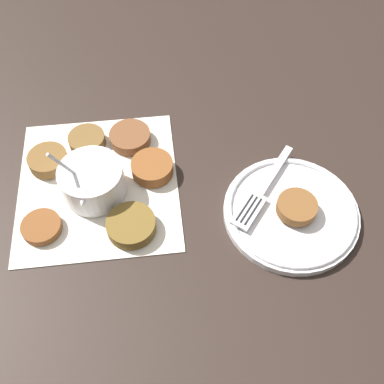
% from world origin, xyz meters
% --- Properties ---
extents(ground_plane, '(4.00, 4.00, 0.00)m').
position_xyz_m(ground_plane, '(0.00, 0.00, 0.00)').
color(ground_plane, black).
extents(napkin, '(0.32, 0.30, 0.00)m').
position_xyz_m(napkin, '(0.03, 0.02, 0.00)').
color(napkin, silver).
rests_on(napkin, ground_plane).
extents(sauce_bowl, '(0.11, 0.10, 0.11)m').
position_xyz_m(sauce_bowl, '(0.05, 0.02, 0.03)').
color(sauce_bowl, silver).
rests_on(sauce_bowl, napkin).
extents(fritter_0, '(0.07, 0.07, 0.02)m').
position_xyz_m(fritter_0, '(0.11, 0.09, 0.01)').
color(fritter_0, brown).
rests_on(fritter_0, napkin).
extents(fritter_1, '(0.07, 0.07, 0.02)m').
position_xyz_m(fritter_1, '(-0.06, 0.06, 0.01)').
color(fritter_1, brown).
rests_on(fritter_1, napkin).
extents(fritter_2, '(0.06, 0.06, 0.01)m').
position_xyz_m(fritter_2, '(0.12, -0.04, 0.01)').
color(fritter_2, brown).
rests_on(fritter_2, napkin).
extents(fritter_3, '(0.06, 0.06, 0.02)m').
position_xyz_m(fritter_3, '(-0.00, -0.06, 0.01)').
color(fritter_3, brown).
rests_on(fritter_3, napkin).
extents(fritter_4, '(0.06, 0.06, 0.02)m').
position_xyz_m(fritter_4, '(-0.05, -0.01, 0.01)').
color(fritter_4, brown).
rests_on(fritter_4, napkin).
extents(fritter_5, '(0.07, 0.07, 0.02)m').
position_xyz_m(fritter_5, '(-0.00, 0.11, 0.01)').
color(fritter_5, brown).
rests_on(fritter_5, napkin).
extents(serving_plate, '(0.20, 0.20, 0.02)m').
position_xyz_m(serving_plate, '(0.06, 0.33, 0.01)').
color(serving_plate, silver).
rests_on(serving_plate, ground_plane).
extents(fritter_on_plate, '(0.06, 0.06, 0.02)m').
position_xyz_m(fritter_on_plate, '(0.06, 0.33, 0.03)').
color(fritter_on_plate, brown).
rests_on(fritter_on_plate, serving_plate).
extents(fork, '(0.17, 0.10, 0.00)m').
position_xyz_m(fork, '(0.04, 0.28, 0.02)').
color(fork, silver).
rests_on(fork, serving_plate).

